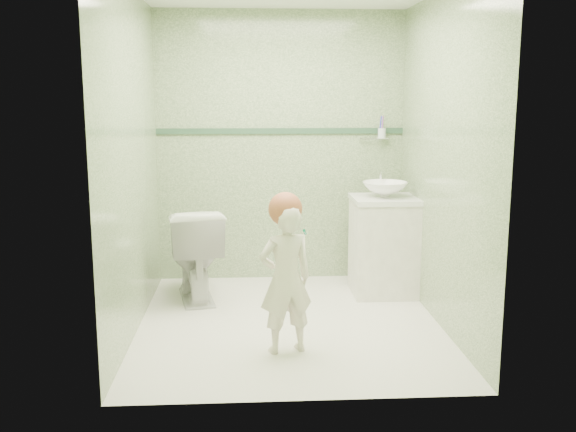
{
  "coord_description": "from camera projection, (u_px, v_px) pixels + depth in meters",
  "views": [
    {
      "loc": [
        -0.29,
        -4.58,
        1.66
      ],
      "look_at": [
        0.0,
        0.15,
        0.78
      ],
      "focal_mm": 40.53,
      "sensor_mm": 36.0,
      "label": 1
    }
  ],
  "objects": [
    {
      "name": "basin",
      "position": [
        385.0,
        189.0,
        5.39
      ],
      "size": [
        0.37,
        0.37,
        0.13
      ],
      "primitive_type": "imported",
      "color": "white",
      "rests_on": "counter"
    },
    {
      "name": "ground",
      "position": [
        289.0,
        323.0,
        4.81
      ],
      "size": [
        2.5,
        2.5,
        0.0
      ],
      "primitive_type": "plane",
      "color": "white",
      "rests_on": "ground"
    },
    {
      "name": "hair_cap",
      "position": [
        285.0,
        209.0,
        4.14
      ],
      "size": [
        0.22,
        0.22,
        0.22
      ],
      "primitive_type": "sphere",
      "color": "#A55535",
      "rests_on": "toddler"
    },
    {
      "name": "teal_toothbrush",
      "position": [
        303.0,
        231.0,
        4.04
      ],
      "size": [
        0.1,
        0.14,
        0.08
      ],
      "color": "#047F59",
      "rests_on": "toddler"
    },
    {
      "name": "vanity",
      "position": [
        383.0,
        247.0,
        5.48
      ],
      "size": [
        0.52,
        0.5,
        0.8
      ],
      "primitive_type": "cube",
      "color": "silver",
      "rests_on": "ground"
    },
    {
      "name": "trim_stripe",
      "position": [
        281.0,
        131.0,
        5.78
      ],
      "size": [
        2.2,
        0.02,
        0.05
      ],
      "primitive_type": "cube",
      "color": "#2D4E38",
      "rests_on": "room_shell"
    },
    {
      "name": "toddler",
      "position": [
        286.0,
        279.0,
        4.2
      ],
      "size": [
        0.41,
        0.33,
        0.98
      ],
      "primitive_type": "imported",
      "rotation": [
        0.0,
        0.0,
        3.43
      ],
      "color": "silver",
      "rests_on": "ground"
    },
    {
      "name": "faucet",
      "position": [
        381.0,
        177.0,
        5.55
      ],
      "size": [
        0.03,
        0.13,
        0.18
      ],
      "color": "silver",
      "rests_on": "counter"
    },
    {
      "name": "room_shell",
      "position": [
        289.0,
        162.0,
        4.59
      ],
      "size": [
        2.5,
        2.54,
        2.4
      ],
      "color": "gray",
      "rests_on": "ground"
    },
    {
      "name": "toilet",
      "position": [
        195.0,
        253.0,
        5.34
      ],
      "size": [
        0.56,
        0.82,
        0.77
      ],
      "primitive_type": "imported",
      "rotation": [
        0.0,
        0.0,
        3.33
      ],
      "color": "white",
      "rests_on": "ground"
    },
    {
      "name": "counter",
      "position": [
        385.0,
        199.0,
        5.4
      ],
      "size": [
        0.54,
        0.52,
        0.04
      ],
      "primitive_type": "cube",
      "color": "white",
      "rests_on": "vanity"
    },
    {
      "name": "cup_holder",
      "position": [
        381.0,
        133.0,
        5.78
      ],
      "size": [
        0.26,
        0.07,
        0.21
      ],
      "color": "silver",
      "rests_on": "room_shell"
    }
  ]
}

